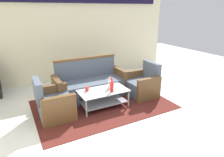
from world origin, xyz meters
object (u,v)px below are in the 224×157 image
Objects in this scene: armchair_left at (54,104)px; coffee_table at (103,96)px; bottle_brown at (111,82)px; bottle_red at (112,87)px; cup at (87,89)px; couch at (90,84)px; bottle_clear at (110,84)px; armchair_right at (142,85)px.

coffee_table is (1.09, -0.07, -0.02)m from armchair_left.
coffee_table is 4.28× the size of bottle_brown.
cup is at bearing 148.51° from bottle_red.
cup is (-0.61, 0.00, -0.05)m from bottle_brown.
armchair_left is 3.31× the size of bottle_brown.
bottle_brown is (0.30, -0.58, 0.19)m from couch.
bottle_clear is 0.18m from bottle_red.
bottle_red is at bearing 80.75° from armchair_left.
coffee_table is at bearing 133.66° from bottle_red.
armchair_right is 8.50× the size of cup.
bottle_red reaches higher than bottle_clear.
bottle_clear is 1.03× the size of bottle_brown.
bottle_brown is (0.28, 0.14, 0.24)m from coffee_table.
bottle_red reaches higher than cup.
couch is 7.02× the size of bottle_brown.
bottle_red is 1.20× the size of bottle_brown.
armchair_left is 8.50× the size of cup.
bottle_clear is at bearing -130.82° from bottle_brown.
couch is 0.72m from coffee_table.
couch reaches higher than bottle_red.
cup is at bearing 62.67° from couch.
couch is at bearing 106.63° from bottle_clear.
couch is 6.79× the size of bottle_clear.
armchair_left is 2.24m from armchair_right.
bottle_brown is 0.61m from cup.
cup reaches higher than coffee_table.
armchair_left is 1.28m from bottle_clear.
bottle_clear reaches higher than cup.
bottle_clear is at bearing -12.80° from cup.
bottle_clear is 0.15m from bottle_brown.
bottle_red is at bearing 104.55° from armchair_right.
armchair_right is at bearing 91.71° from armchair_left.
bottle_red is at bearing -115.65° from bottle_brown.
armchair_right is at bearing -1.37° from cup.
armchair_right is at bearing 5.30° from coffee_table.
bottle_clear is 0.53m from cup.
couch is 1.64× the size of coffee_table.
armchair_right is (1.18, -0.61, -0.03)m from couch.
bottle_brown is (0.14, 0.28, -0.02)m from bottle_red.
couch is 2.12× the size of armchair_left.
bottle_clear reaches higher than bottle_brown.
coffee_table is (0.03, -0.72, -0.04)m from couch.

